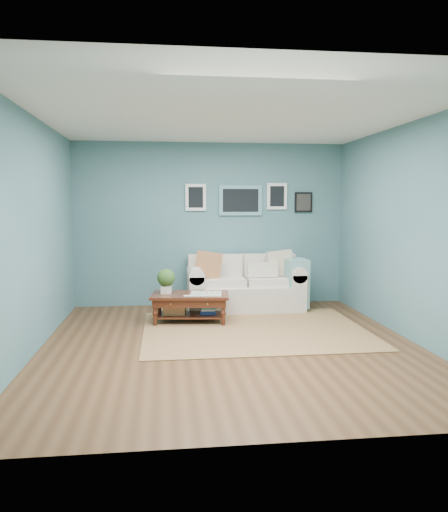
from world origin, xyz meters
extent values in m
plane|color=brown|center=(0.00, 0.00, 0.00)|extent=(5.00, 5.00, 0.00)
plane|color=white|center=(0.00, 0.00, 2.70)|extent=(5.00, 5.00, 0.00)
cube|color=#3D686C|center=(0.00, 2.50, 1.35)|extent=(4.50, 0.02, 2.70)
cube|color=#3D686C|center=(0.00, -2.50, 1.35)|extent=(4.50, 0.02, 2.70)
cube|color=#3D686C|center=(-2.25, 0.00, 1.35)|extent=(0.02, 5.00, 2.70)
cube|color=#3D686C|center=(2.25, 0.00, 1.35)|extent=(0.02, 5.00, 2.70)
cube|color=#5D929D|center=(0.50, 2.48, 1.75)|extent=(0.72, 0.03, 0.50)
cube|color=black|center=(0.50, 2.46, 1.75)|extent=(0.60, 0.01, 0.38)
cube|color=white|center=(-0.25, 2.48, 1.80)|extent=(0.34, 0.03, 0.44)
cube|color=white|center=(1.12, 2.48, 1.82)|extent=(0.34, 0.03, 0.44)
cube|color=black|center=(1.58, 2.48, 1.72)|extent=(0.30, 0.03, 0.34)
cube|color=brown|center=(0.41, 0.65, 0.01)|extent=(2.96, 2.37, 0.01)
cube|color=silver|center=(0.50, 1.99, 0.20)|extent=(1.36, 0.84, 0.40)
cube|color=silver|center=(0.50, 2.32, 0.63)|extent=(1.78, 0.21, 0.46)
cube|color=silver|center=(-0.30, 1.99, 0.30)|extent=(0.23, 0.84, 0.59)
cube|color=silver|center=(1.29, 1.99, 0.30)|extent=(0.23, 0.84, 0.59)
cylinder|color=silver|center=(-0.30, 1.99, 0.59)|extent=(0.25, 0.84, 0.25)
cylinder|color=silver|center=(1.29, 1.99, 0.59)|extent=(0.25, 0.84, 0.25)
cube|color=silver|center=(0.13, 1.93, 0.46)|extent=(0.69, 0.54, 0.12)
cube|color=silver|center=(0.86, 1.93, 0.46)|extent=(0.69, 0.54, 0.12)
cube|color=silver|center=(0.13, 2.20, 0.70)|extent=(0.69, 0.11, 0.34)
cube|color=silver|center=(0.86, 2.20, 0.70)|extent=(0.69, 0.11, 0.34)
cube|color=#AF6133|center=(-0.10, 1.94, 0.74)|extent=(0.46, 0.17, 0.45)
cube|color=beige|center=(1.07, 2.01, 0.74)|extent=(0.45, 0.17, 0.44)
cube|color=beige|center=(0.77, 1.89, 0.65)|extent=(0.48, 0.11, 0.23)
cube|color=#74A9A3|center=(1.29, 1.88, 0.44)|extent=(0.33, 0.53, 0.77)
cube|color=#361A0F|center=(-0.42, 1.23, 0.39)|extent=(1.16, 0.76, 0.04)
cube|color=#361A0F|center=(-0.42, 1.23, 0.32)|extent=(1.08, 0.67, 0.11)
cube|color=#361A0F|center=(-0.42, 1.23, 0.10)|extent=(0.98, 0.57, 0.02)
sphere|color=gold|center=(-0.71, 0.97, 0.32)|extent=(0.03, 0.03, 0.03)
sphere|color=gold|center=(-0.20, 0.91, 0.32)|extent=(0.03, 0.03, 0.03)
cylinder|color=#361A0F|center=(-0.92, 1.04, 0.19)|extent=(0.05, 0.05, 0.37)
cylinder|color=#361A0F|center=(0.02, 0.93, 0.19)|extent=(0.05, 0.05, 0.37)
cylinder|color=#361A0F|center=(-0.86, 1.53, 0.19)|extent=(0.05, 0.05, 0.37)
cylinder|color=#361A0F|center=(0.08, 1.42, 0.19)|extent=(0.05, 0.05, 0.37)
cube|color=silver|center=(-0.76, 1.32, 0.47)|extent=(0.16, 0.16, 0.11)
sphere|color=#224418|center=(-0.76, 1.32, 0.64)|extent=(0.26, 0.26, 0.26)
cube|color=beige|center=(-0.19, 1.21, 0.41)|extent=(0.48, 0.48, 0.01)
cube|color=#B07F4E|center=(-0.65, 1.26, 0.21)|extent=(0.33, 0.25, 0.18)
cube|color=navy|center=(-0.16, 1.22, 0.17)|extent=(0.24, 0.19, 0.10)
camera|label=1|loc=(-0.78, -5.82, 1.70)|focal=35.00mm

